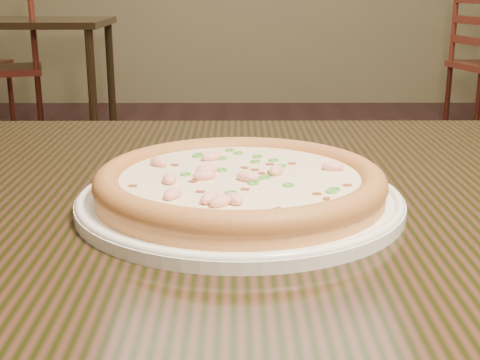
{
  "coord_description": "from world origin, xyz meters",
  "views": [
    {
      "loc": [
        -0.12,
        -1.02,
        0.98
      ],
      "look_at": [
        -0.11,
        -0.36,
        0.78
      ],
      "focal_mm": 50.0,
      "sensor_mm": 36.0,
      "label": 1
    }
  ],
  "objects_px": {
    "hero_table": "(344,274)",
    "bg_table_left": "(27,35)",
    "chair_b": "(16,68)",
    "plate": "(240,200)",
    "pizza": "(240,183)"
  },
  "relations": [
    {
      "from": "pizza",
      "to": "chair_b",
      "type": "relative_size",
      "value": 0.32
    },
    {
      "from": "pizza",
      "to": "chair_b",
      "type": "xyz_separation_m",
      "value": [
        -1.42,
        3.65,
        -0.34
      ]
    },
    {
      "from": "plate",
      "to": "pizza",
      "type": "height_order",
      "value": "pizza"
    },
    {
      "from": "bg_table_left",
      "to": "chair_b",
      "type": "relative_size",
      "value": 1.05
    },
    {
      "from": "plate",
      "to": "bg_table_left",
      "type": "distance_m",
      "value": 3.79
    },
    {
      "from": "pizza",
      "to": "bg_table_left",
      "type": "relative_size",
      "value": 0.3
    },
    {
      "from": "hero_table",
      "to": "chair_b",
      "type": "relative_size",
      "value": 1.26
    },
    {
      "from": "hero_table",
      "to": "bg_table_left",
      "type": "xyz_separation_m",
      "value": [
        -1.42,
        3.51,
        0.0
      ]
    },
    {
      "from": "pizza",
      "to": "chair_b",
      "type": "distance_m",
      "value": 3.93
    },
    {
      "from": "plate",
      "to": "bg_table_left",
      "type": "relative_size",
      "value": 0.34
    },
    {
      "from": "hero_table",
      "to": "plate",
      "type": "xyz_separation_m",
      "value": [
        -0.12,
        -0.05,
        0.11
      ]
    },
    {
      "from": "hero_table",
      "to": "chair_b",
      "type": "xyz_separation_m",
      "value": [
        -1.54,
        3.6,
        -0.21
      ]
    },
    {
      "from": "hero_table",
      "to": "chair_b",
      "type": "distance_m",
      "value": 3.92
    },
    {
      "from": "chair_b",
      "to": "plate",
      "type": "bearing_deg",
      "value": -68.8
    },
    {
      "from": "hero_table",
      "to": "plate",
      "type": "distance_m",
      "value": 0.17
    }
  ]
}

